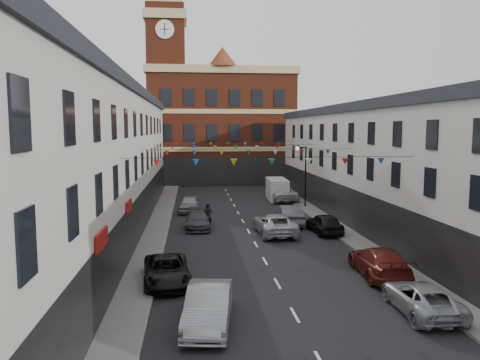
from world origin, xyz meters
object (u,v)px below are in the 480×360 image
object	(u,v)px
car_left_b	(209,306)
pedestrian	(208,216)
car_right_f	(283,194)
moving_car	(275,224)
car_right_e	(289,215)
car_left_e	(190,204)
car_right_d	(324,223)
car_right_b	(421,298)
car_left_c	(167,270)
car_left_d	(198,220)
car_right_c	(379,262)
street_lamp	(303,168)
white_van	(277,189)

from	to	relation	value
car_left_b	pedestrian	bearing A→B (deg)	95.48
car_right_f	moving_car	size ratio (longest dim) A/B	1.03
car_right_e	car_right_f	size ratio (longest dim) A/B	0.84
car_left_e	car_right_d	size ratio (longest dim) A/B	1.01
car_right_b	car_right_e	size ratio (longest dim) A/B	0.96
car_left_c	pedestrian	world-z (taller)	pedestrian
car_left_b	car_right_f	size ratio (longest dim) A/B	0.84
car_left_b	car_left_d	size ratio (longest dim) A/B	1.01
car_right_c	moving_car	bearing A→B (deg)	-66.55
car_left_d	car_right_f	world-z (taller)	car_right_f
car_left_b	car_right_b	distance (m)	8.94
car_right_d	moving_car	world-z (taller)	moving_car
car_right_f	moving_car	xyz separation A→B (m)	(-3.66, -15.60, -0.02)
car_left_c	car_right_d	size ratio (longest dim) A/B	1.10
car_right_f	car_right_b	bearing A→B (deg)	91.85
car_right_d	pedestrian	distance (m)	8.93
car_left_e	car_right_c	world-z (taller)	car_right_c
car_right_b	car_right_d	distance (m)	15.10
street_lamp	car_right_d	distance (m)	11.67
car_right_d	white_van	size ratio (longest dim) A/B	0.86
car_right_c	car_left_d	bearing A→B (deg)	-50.72
white_van	car_right_f	bearing A→B (deg)	-66.17
car_left_e	car_right_e	bearing A→B (deg)	-32.55
pedestrian	car_right_c	bearing A→B (deg)	-54.43
car_left_d	car_right_d	distance (m)	9.66
car_left_e	car_right_b	world-z (taller)	car_left_e
car_right_b	car_right_f	world-z (taller)	car_right_f
car_left_b	car_left_d	bearing A→B (deg)	97.92
car_right_d	car_right_c	bearing A→B (deg)	86.42
car_right_c	white_van	xyz separation A→B (m)	(-0.47, 26.99, 0.36)
car_left_e	pedestrian	bearing A→B (deg)	-72.42
car_right_b	car_left_e	bearing A→B (deg)	-66.66
car_left_b	white_van	world-z (taller)	white_van
car_right_b	white_van	xyz separation A→B (m)	(-0.31, 31.87, 0.49)
white_van	street_lamp	bearing A→B (deg)	-71.82
car_left_b	street_lamp	bearing A→B (deg)	76.53
car_left_b	moving_car	xyz separation A→B (m)	(5.40, 15.52, -0.02)
car_right_d	car_right_e	bearing A→B (deg)	-64.55
car_right_b	white_van	world-z (taller)	white_van
street_lamp	car_right_c	xyz separation A→B (m)	(-1.05, -21.40, -3.13)
car_left_e	moving_car	size ratio (longest dim) A/B	0.80
car_right_d	car_left_c	bearing A→B (deg)	39.36
car_left_b	car_right_d	size ratio (longest dim) A/B	1.09
street_lamp	car_right_d	size ratio (longest dim) A/B	1.36
car_right_c	pedestrian	xyz separation A→B (m)	(-8.50, 12.95, 0.19)
car_right_e	white_van	distance (m)	13.43
car_left_b	white_van	size ratio (longest dim) A/B	0.93
car_right_b	car_right_e	xyz separation A→B (m)	(-1.73, 18.52, 0.15)
car_left_c	car_left_d	bearing A→B (deg)	77.17
car_left_c	car_right_f	bearing A→B (deg)	61.79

